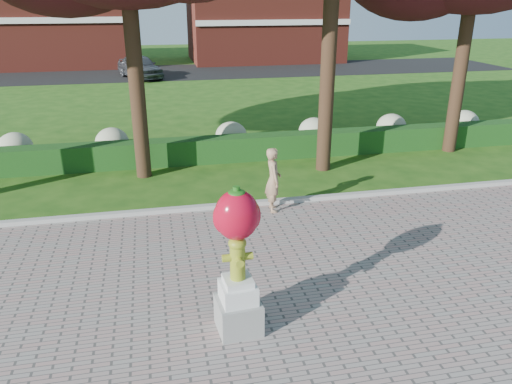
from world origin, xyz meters
TOP-DOWN VIEW (x-y plane):
  - ground at (0.00, 0.00)m, footprint 100.00×100.00m
  - curb at (0.00, 3.00)m, footprint 40.00×0.18m
  - lawn_hedge at (0.00, 7.00)m, footprint 24.00×0.70m
  - hydrangea_row at (0.57, 8.00)m, footprint 20.10×1.10m
  - street at (0.00, 28.00)m, footprint 50.00×8.00m
  - building_left at (-10.00, 34.00)m, footprint 14.00×8.00m
  - building_right at (8.00, 34.00)m, footprint 12.00×8.00m
  - hydrant_sculpture at (-0.52, -1.97)m, footprint 0.72×0.72m
  - woman at (1.17, 2.60)m, footprint 0.42×0.61m
  - parked_car at (-2.18, 25.61)m, footprint 3.33×4.73m

SIDE VIEW (x-z plane):
  - ground at x=0.00m, z-range 0.00..0.00m
  - street at x=0.00m, z-range 0.00..0.02m
  - curb at x=0.00m, z-range 0.00..0.15m
  - lawn_hedge at x=0.00m, z-range 0.00..0.80m
  - hydrangea_row at x=0.57m, z-range 0.06..1.04m
  - parked_car at x=-2.18m, z-range 0.02..1.51m
  - woman at x=1.17m, z-range 0.04..1.67m
  - hydrant_sculpture at x=-0.52m, z-range 0.11..2.59m
  - building_right at x=8.00m, z-range 0.00..6.40m
  - building_left at x=-10.00m, z-range 0.00..7.00m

